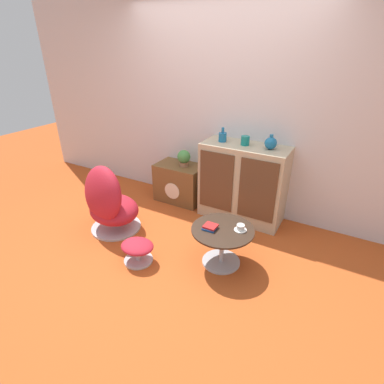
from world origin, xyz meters
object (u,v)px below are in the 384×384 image
coffee_table (222,240)px  book_stack (210,227)px  egg_chair (109,203)px  vase_inner_right (271,143)px  ottoman (137,249)px  sideboard (243,183)px  potted_plant (184,158)px  tv_console (180,183)px  vase_leftmost (223,137)px  teacup (241,228)px  vase_inner_left (245,141)px

coffee_table → book_stack: (-0.11, -0.06, 0.15)m
egg_chair → vase_inner_right: bearing=34.9°
book_stack → ottoman: bearing=-151.7°
sideboard → egg_chair: 1.62m
ottoman → potted_plant: potted_plant is taller
potted_plant → tv_console: bearing=-179.4°
vase_leftmost → potted_plant: vase_leftmost is taller
tv_console → book_stack: bearing=-46.3°
ottoman → egg_chair: bearing=155.0°
ottoman → coffee_table: (0.75, 0.40, 0.12)m
coffee_table → potted_plant: potted_plant is taller
vase_inner_right → egg_chair: bearing=-145.1°
coffee_table → vase_inner_right: 1.22m
sideboard → book_stack: (0.06, -1.01, -0.05)m
vase_leftmost → teacup: vase_leftmost is taller
tv_console → coffee_table: 1.46m
ottoman → book_stack: book_stack is taller
potted_plant → coffee_table: bearing=-43.6°
teacup → egg_chair: bearing=-173.8°
sideboard → egg_chair: sideboard is taller
coffee_table → sideboard: bearing=100.0°
egg_chair → book_stack: egg_chair is taller
potted_plant → vase_leftmost: bearing=-1.7°
tv_console → teacup: 1.55m
egg_chair → coffee_table: size_ratio=1.37×
vase_inner_right → coffee_table: bearing=-97.0°
egg_chair → book_stack: 1.29m
vase_inner_right → teacup: (0.04, -0.89, -0.60)m
teacup → ottoman: bearing=-152.7°
vase_inner_left → potted_plant: vase_inner_left is taller
vase_inner_left → sideboard: bearing=-17.7°
coffee_table → potted_plant: (-1.02, 0.97, 0.37)m
tv_console → egg_chair: 1.12m
vase_leftmost → vase_inner_right: 0.58m
ottoman → teacup: bearing=27.3°
ottoman → vase_inner_left: bearing=67.2°
ottoman → teacup: teacup is taller
egg_chair → potted_plant: 1.17m
potted_plant → egg_chair: bearing=-109.2°
ottoman → coffee_table: bearing=28.1°
sideboard → ottoman: sideboard is taller
sideboard → ottoman: (-0.58, -1.35, -0.33)m
tv_console → vase_inner_left: 1.18m
tv_console → vase_leftmost: vase_leftmost is taller
vase_inner_left → teacup: vase_inner_left is taller
sideboard → vase_inner_left: 0.53m
vase_leftmost → vase_inner_left: size_ratio=1.57×
sideboard → coffee_table: size_ratio=1.67×
egg_chair → vase_leftmost: bearing=48.7°
coffee_table → potted_plant: 1.46m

